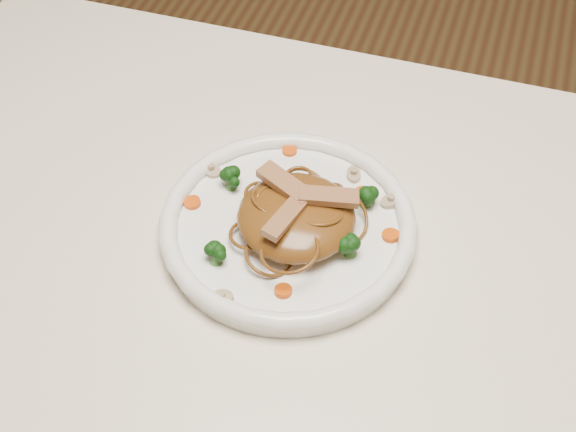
% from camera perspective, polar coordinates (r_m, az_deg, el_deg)
% --- Properties ---
extents(table, '(1.20, 0.80, 0.75)m').
position_cam_1_polar(table, '(0.89, 2.81, -9.27)').
color(table, silver).
rests_on(table, ground).
extents(plate, '(0.31, 0.31, 0.02)m').
position_cam_1_polar(plate, '(0.85, 0.00, -0.99)').
color(plate, white).
rests_on(plate, table).
extents(noodle_mound, '(0.14, 0.14, 0.04)m').
position_cam_1_polar(noodle_mound, '(0.83, 0.60, -0.05)').
color(noodle_mound, brown).
rests_on(noodle_mound, plate).
extents(chicken_a, '(0.07, 0.04, 0.01)m').
position_cam_1_polar(chicken_a, '(0.82, 2.93, 1.41)').
color(chicken_a, '#AB7750').
rests_on(chicken_a, noodle_mound).
extents(chicken_b, '(0.07, 0.05, 0.01)m').
position_cam_1_polar(chicken_b, '(0.83, -0.17, 2.30)').
color(chicken_b, '#AB7750').
rests_on(chicken_b, noodle_mound).
extents(chicken_c, '(0.03, 0.06, 0.01)m').
position_cam_1_polar(chicken_c, '(0.79, -0.28, -0.18)').
color(chicken_c, '#AB7750').
rests_on(chicken_c, noodle_mound).
extents(broccoli_0, '(0.02, 0.02, 0.03)m').
position_cam_1_polar(broccoli_0, '(0.86, 5.60, 1.41)').
color(broccoli_0, black).
rests_on(broccoli_0, plate).
extents(broccoli_1, '(0.03, 0.03, 0.03)m').
position_cam_1_polar(broccoli_1, '(0.88, -4.15, 2.72)').
color(broccoli_1, black).
rests_on(broccoli_1, plate).
extents(broccoli_2, '(0.03, 0.03, 0.03)m').
position_cam_1_polar(broccoli_2, '(0.81, -5.28, -2.61)').
color(broccoli_2, black).
rests_on(broccoli_2, plate).
extents(broccoli_3, '(0.03, 0.03, 0.03)m').
position_cam_1_polar(broccoli_3, '(0.81, 4.54, -2.08)').
color(broccoli_3, black).
rests_on(broccoli_3, plate).
extents(carrot_0, '(0.02, 0.02, 0.00)m').
position_cam_1_polar(carrot_0, '(0.88, 5.43, 1.67)').
color(carrot_0, '#DC5108').
rests_on(carrot_0, plate).
extents(carrot_1, '(0.02, 0.02, 0.00)m').
position_cam_1_polar(carrot_1, '(0.87, -6.90, 0.97)').
color(carrot_1, '#DC5108').
rests_on(carrot_1, plate).
extents(carrot_2, '(0.02, 0.02, 0.00)m').
position_cam_1_polar(carrot_2, '(0.84, 7.39, -1.39)').
color(carrot_2, '#DC5108').
rests_on(carrot_2, plate).
extents(carrot_3, '(0.02, 0.02, 0.00)m').
position_cam_1_polar(carrot_3, '(0.92, 0.12, 4.73)').
color(carrot_3, '#DC5108').
rests_on(carrot_3, plate).
extents(carrot_4, '(0.02, 0.02, 0.00)m').
position_cam_1_polar(carrot_4, '(0.79, -0.35, -5.39)').
color(carrot_4, '#DC5108').
rests_on(carrot_4, plate).
extents(mushroom_0, '(0.03, 0.03, 0.01)m').
position_cam_1_polar(mushroom_0, '(0.79, -4.81, -5.88)').
color(mushroom_0, '#C5B194').
rests_on(mushroom_0, plate).
extents(mushroom_1, '(0.04, 0.04, 0.01)m').
position_cam_1_polar(mushroom_1, '(0.87, 7.41, 1.08)').
color(mushroom_1, '#C5B194').
rests_on(mushroom_1, plate).
extents(mushroom_2, '(0.03, 0.03, 0.01)m').
position_cam_1_polar(mushroom_2, '(0.90, -5.54, 3.31)').
color(mushroom_2, '#C5B194').
rests_on(mushroom_2, plate).
extents(mushroom_3, '(0.03, 0.03, 0.01)m').
position_cam_1_polar(mushroom_3, '(0.90, 4.74, 2.97)').
color(mushroom_3, '#C5B194').
rests_on(mushroom_3, plate).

